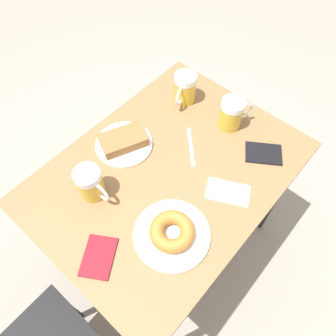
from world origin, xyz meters
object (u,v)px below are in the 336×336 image
Objects in this scene: plate_with_donut at (172,233)px; napkin_folded at (228,192)px; beer_mug_right at (185,88)px; passport_near_edge at (264,153)px; beer_mug_left at (232,113)px; beer_mug_center at (91,184)px; plate_with_cake at (124,142)px; fork at (191,147)px; passport_far_edge at (99,257)px.

napkin_folded is at bearing -99.92° from plate_with_donut.
beer_mug_right is 0.81× the size of passport_near_edge.
plate_with_donut is 0.44m from passport_near_edge.
beer_mug_left is 0.55m from beer_mug_center.
beer_mug_left is at bearing -75.22° from plate_with_donut.
beer_mug_left is 0.78× the size of passport_near_edge.
napkin_folded is (-0.33, -0.29, -0.06)m from beer_mug_center.
beer_mug_left is 0.21m from beer_mug_right.
plate_with_cake is 0.22m from beer_mug_center.
beer_mug_left is 0.94× the size of beer_mug_center.
fork is at bearing 77.00° from beer_mug_left.
napkin_folded is at bearing -138.48° from beer_mug_center.
plate_with_cake is 1.33× the size of passport_far_edge.
plate_with_cake is at bearing 86.80° from beer_mug_right.
beer_mug_left and beer_mug_right have the same top height.
plate_with_cake is 1.71× the size of beer_mug_left.
napkin_folded is at bearing 162.82° from fork.
passport_far_edge is (-0.24, 0.34, -0.02)m from plate_with_cake.
napkin_folded is at bearing 148.70° from beer_mug_right.
beer_mug_right is 0.69m from passport_far_edge.
passport_near_edge is at bearing -145.36° from fork.
plate_with_cake is 0.32m from beer_mug_right.
passport_near_edge is 0.65m from passport_far_edge.
passport_near_edge is at bearing -104.26° from passport_far_edge.
passport_far_edge reaches higher than fork.
beer_mug_center is at bearing -38.18° from passport_far_edge.
passport_far_edge is at bearing 95.85° from fork.
beer_mug_center is 0.44m from napkin_folded.
beer_mug_left reaches higher than passport_far_edge.
passport_near_edge is 1.00× the size of passport_far_edge.
passport_near_edge is at bearing 177.19° from beer_mug_right.
passport_far_edge is (-0.17, 0.13, -0.06)m from beer_mug_center.
beer_mug_right is 0.38m from passport_near_edge.
plate_with_donut is (-0.35, 0.14, 0.00)m from plate_with_cake.
beer_mug_right is 0.77× the size of napkin_folded.
plate_with_cake reaches higher than napkin_folded.
napkin_folded is 0.45m from passport_far_edge.
beer_mug_left is 0.18m from passport_near_edge.
beer_mug_right is at bearing -44.25° from fork.
passport_near_edge is (-0.00, -0.21, 0.00)m from napkin_folded.
beer_mug_right is at bearing -31.30° from napkin_folded.
fork is at bearing -108.80° from beer_mug_center.
napkin_folded is at bearing 88.87° from passport_near_edge.
beer_mug_right is at bearing -53.99° from plate_with_donut.
beer_mug_left is at bearing -176.35° from beer_mug_right.
fork is (0.04, 0.18, -0.06)m from beer_mug_left.
beer_mug_left is at bearing -55.56° from napkin_folded.
plate_with_cake is at bearing -54.88° from passport_far_edge.
plate_with_donut is at bearing 84.22° from passport_near_edge.
fork is (0.21, -0.06, -0.00)m from napkin_folded.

